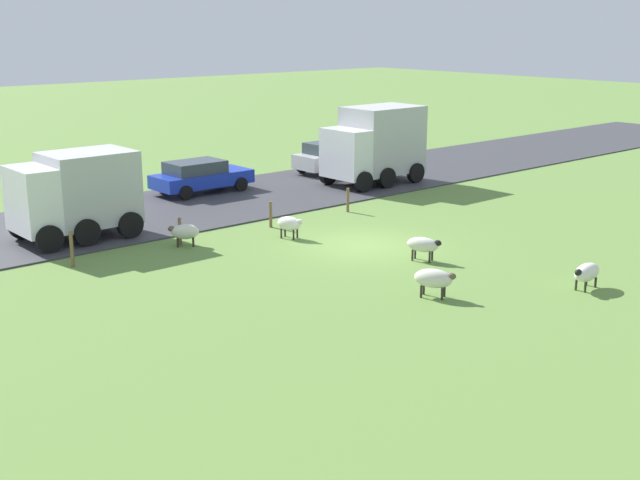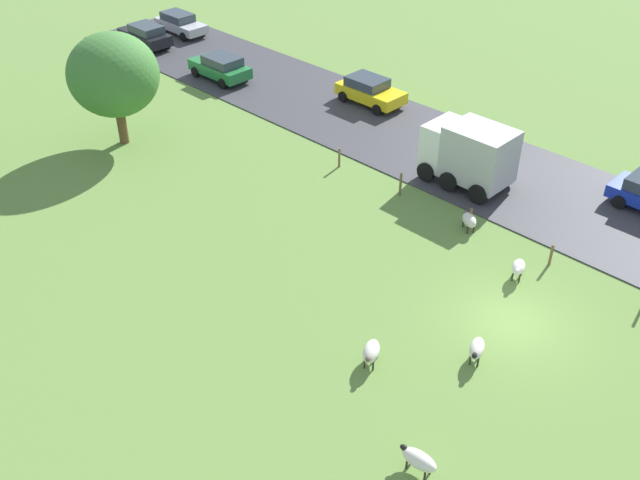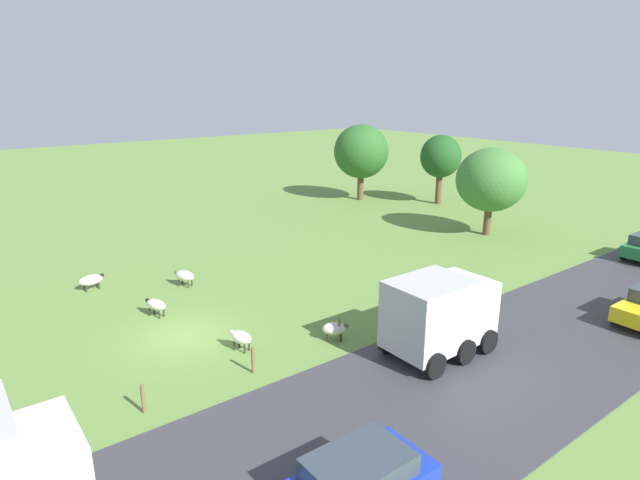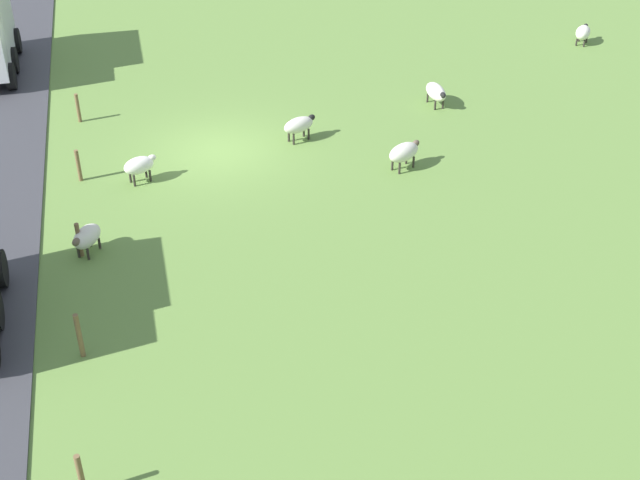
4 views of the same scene
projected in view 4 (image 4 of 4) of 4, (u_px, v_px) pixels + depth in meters
The scene contains 12 objects.
ground_plane at pixel (217, 152), 27.89m from camera, with size 160.00×160.00×0.00m, color olive.
sheep_0 at pixel (436, 92), 30.39m from camera, with size 0.63×1.30×0.78m.
sheep_1 at pixel (404, 152), 26.66m from camera, with size 1.25×1.02×0.85m.
sheep_2 at pixel (299, 125), 28.21m from camera, with size 1.22×0.89×0.81m.
sheep_3 at pixel (139, 165), 26.02m from camera, with size 1.10×0.83×0.82m.
sheep_4 at pixel (87, 237), 22.93m from camera, with size 0.99×1.12×0.80m.
sheep_5 at pixel (583, 32), 35.14m from camera, with size 0.99×1.05×0.76m.
fence_post_0 at pixel (78, 108), 29.36m from camera, with size 0.12×0.12×1.01m, color brown.
fence_post_1 at pixel (78, 166), 26.10m from camera, with size 0.12×0.12×1.02m, color brown.
fence_post_2 at pixel (79, 240), 22.85m from camera, with size 0.12×0.12×1.00m, color brown.
fence_post_3 at pixel (79, 336), 19.54m from camera, with size 0.12×0.12×1.19m, color brown.
fence_post_4 at pixel (81, 476), 16.32m from camera, with size 0.12×0.12×1.07m, color brown.
Camera 4 is at (2.39, 24.75, 13.35)m, focal length 49.17 mm.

